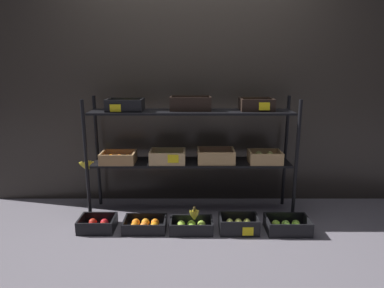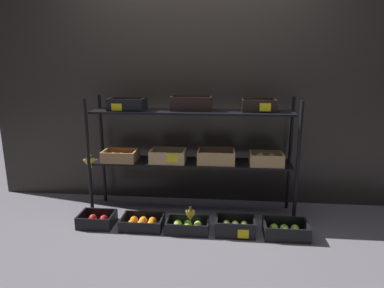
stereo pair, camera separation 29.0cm
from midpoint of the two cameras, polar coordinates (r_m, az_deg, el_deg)
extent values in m
plane|color=slate|center=(3.39, -2.50, -11.43)|extent=(10.00, 10.00, 0.00)
cube|color=#2D2823|center=(3.46, -2.42, 8.87)|extent=(4.30, 0.12, 2.30)
cylinder|color=black|center=(3.21, -19.97, -2.93)|extent=(0.03, 0.03, 1.13)
cylinder|color=black|center=(3.12, 14.96, -3.03)|extent=(0.03, 0.03, 1.13)
cylinder|color=black|center=(3.54, -18.02, -1.29)|extent=(0.03, 0.03, 1.13)
cylinder|color=black|center=(3.45, 13.47, -1.34)|extent=(0.03, 0.03, 1.13)
cube|color=black|center=(3.21, -2.60, -3.16)|extent=(1.87, 0.33, 0.02)
cube|color=black|center=(3.10, -2.69, 5.48)|extent=(1.87, 0.33, 0.02)
cube|color=#A87F51|center=(3.26, -14.82, -3.01)|extent=(0.32, 0.23, 0.01)
cube|color=#A87F51|center=(3.15, -15.37, -2.67)|extent=(0.32, 0.02, 0.09)
cube|color=#A87F51|center=(3.35, -14.40, -1.64)|extent=(0.32, 0.02, 0.09)
cube|color=#A87F51|center=(3.29, -17.43, -2.11)|extent=(0.02, 0.20, 0.09)
cube|color=#A87F51|center=(3.21, -12.26, -2.16)|extent=(0.02, 0.20, 0.09)
sphere|color=orange|center=(3.24, -16.26, -2.56)|extent=(0.06, 0.06, 0.06)
sphere|color=orange|center=(3.22, -14.96, -2.56)|extent=(0.06, 0.06, 0.06)
sphere|color=orange|center=(3.20, -13.75, -2.60)|extent=(0.06, 0.06, 0.06)
sphere|color=orange|center=(3.31, -16.05, -2.22)|extent=(0.06, 0.06, 0.06)
sphere|color=orange|center=(3.29, -14.68, -2.23)|extent=(0.06, 0.06, 0.06)
sphere|color=orange|center=(3.27, -13.38, -2.24)|extent=(0.06, 0.06, 0.06)
cube|color=tan|center=(3.18, -6.66, -3.06)|extent=(0.33, 0.24, 0.01)
cube|color=tan|center=(3.06, -6.93, -2.59)|extent=(0.33, 0.02, 0.11)
cube|color=tan|center=(3.27, -6.46, -1.52)|extent=(0.33, 0.02, 0.11)
cube|color=tan|center=(3.19, -9.51, -2.02)|extent=(0.02, 0.21, 0.11)
cube|color=tan|center=(3.15, -3.83, -2.05)|extent=(0.02, 0.21, 0.11)
sphere|color=#8FC833|center=(3.15, -8.08, -2.50)|extent=(0.07, 0.07, 0.07)
sphere|color=#83B131|center=(3.14, -6.78, -2.52)|extent=(0.07, 0.07, 0.07)
sphere|color=#7FC137|center=(3.13, -5.46, -2.52)|extent=(0.07, 0.07, 0.07)
sphere|color=#90BE38|center=(3.22, -7.99, -2.16)|extent=(0.07, 0.07, 0.07)
sphere|color=#93B231|center=(3.20, -6.69, -2.18)|extent=(0.07, 0.07, 0.07)
sphere|color=#93C145|center=(3.19, -5.18, -2.18)|extent=(0.07, 0.07, 0.07)
cube|color=yellow|center=(3.04, -5.88, -2.56)|extent=(0.10, 0.01, 0.08)
cube|color=tan|center=(3.17, 1.57, -3.03)|extent=(0.35, 0.25, 0.01)
cube|color=tan|center=(3.04, 1.63, -2.53)|extent=(0.35, 0.02, 0.11)
cube|color=tan|center=(3.27, 1.52, -1.39)|extent=(0.35, 0.02, 0.11)
cube|color=tan|center=(3.16, -1.42, -1.94)|extent=(0.02, 0.22, 0.11)
cube|color=tan|center=(3.16, 4.56, -1.93)|extent=(0.02, 0.22, 0.11)
sphere|color=#5C2755|center=(3.11, -0.42, -2.80)|extent=(0.05, 0.05, 0.05)
sphere|color=#68244C|center=(3.11, 0.67, -2.82)|extent=(0.05, 0.05, 0.05)
sphere|color=#6C2C51|center=(3.11, 1.53, -2.79)|extent=(0.05, 0.05, 0.05)
sphere|color=#692C46|center=(3.11, 2.58, -2.80)|extent=(0.05, 0.05, 0.05)
sphere|color=#5D2751|center=(3.12, 3.59, -2.79)|extent=(0.05, 0.05, 0.05)
sphere|color=#642147|center=(3.16, -0.33, -2.52)|extent=(0.05, 0.05, 0.05)
sphere|color=#6C205D|center=(3.16, 0.57, -2.53)|extent=(0.05, 0.05, 0.05)
sphere|color=#661B59|center=(3.17, 1.52, -2.50)|extent=(0.05, 0.05, 0.05)
sphere|color=#6C2253|center=(3.17, 2.56, -2.51)|extent=(0.05, 0.05, 0.05)
sphere|color=#552C5E|center=(3.17, 3.54, -2.51)|extent=(0.05, 0.05, 0.05)
sphere|color=#542C4F|center=(3.22, -0.36, -2.24)|extent=(0.05, 0.05, 0.05)
sphere|color=#5A2245|center=(3.22, 0.62, -2.24)|extent=(0.05, 0.05, 0.05)
sphere|color=#59274B|center=(3.22, 1.48, -2.24)|extent=(0.05, 0.05, 0.05)
sphere|color=#5E3048|center=(3.22, 2.46, -2.22)|extent=(0.05, 0.05, 0.05)
sphere|color=#5E194C|center=(3.22, 3.49, -2.24)|extent=(0.05, 0.05, 0.05)
cube|color=tan|center=(3.20, 9.86, -3.09)|extent=(0.30, 0.22, 0.01)
cube|color=tan|center=(3.09, 10.22, -2.63)|extent=(0.30, 0.02, 0.10)
cube|color=tan|center=(3.28, 9.60, -1.63)|extent=(0.30, 0.02, 0.10)
cube|color=tan|center=(3.16, 7.33, -2.13)|extent=(0.02, 0.19, 0.10)
cube|color=tan|center=(3.21, 12.43, -2.10)|extent=(0.02, 0.19, 0.10)
ellipsoid|color=#B2BE5E|center=(3.14, 9.14, -2.37)|extent=(0.07, 0.07, 0.09)
ellipsoid|color=#B2B75A|center=(3.17, 10.90, -2.32)|extent=(0.07, 0.07, 0.09)
ellipsoid|color=tan|center=(3.21, 8.87, -2.05)|extent=(0.07, 0.07, 0.09)
ellipsoid|color=tan|center=(3.22, 10.74, -2.05)|extent=(0.07, 0.07, 0.09)
cube|color=black|center=(3.19, -13.76, 5.61)|extent=(0.33, 0.24, 0.01)
cube|color=black|center=(3.07, -14.31, 6.34)|extent=(0.33, 0.02, 0.10)
cube|color=black|center=(3.29, -13.35, 6.84)|extent=(0.33, 0.02, 0.10)
cube|color=black|center=(3.22, -16.56, 6.52)|extent=(0.02, 0.21, 0.10)
cube|color=black|center=(3.14, -11.01, 6.67)|extent=(0.02, 0.21, 0.10)
ellipsoid|color=yellow|center=(3.17, -15.37, 6.29)|extent=(0.06, 0.06, 0.08)
ellipsoid|color=yellow|center=(3.14, -13.99, 6.33)|extent=(0.06, 0.06, 0.08)
ellipsoid|color=yellow|center=(3.12, -12.47, 6.36)|extent=(0.06, 0.06, 0.08)
ellipsoid|color=yellow|center=(3.23, -15.02, 6.46)|extent=(0.06, 0.06, 0.08)
ellipsoid|color=yellow|center=(3.21, -13.69, 6.49)|extent=(0.06, 0.06, 0.08)
ellipsoid|color=yellow|center=(3.20, -12.25, 6.53)|extent=(0.06, 0.06, 0.08)
cube|color=yellow|center=(3.08, -15.52, 5.89)|extent=(0.10, 0.01, 0.07)
cube|color=black|center=(3.14, -2.81, 5.87)|extent=(0.38, 0.21, 0.01)
cube|color=black|center=(3.03, -2.92, 6.83)|extent=(0.38, 0.02, 0.12)
cube|color=black|center=(3.23, -2.74, 7.24)|extent=(0.38, 0.02, 0.12)
cube|color=black|center=(3.14, -6.15, 7.01)|extent=(0.02, 0.18, 0.12)
cube|color=black|center=(3.13, 0.52, 7.05)|extent=(0.02, 0.18, 0.12)
ellipsoid|color=brown|center=(3.11, -4.97, 6.51)|extent=(0.05, 0.05, 0.07)
ellipsoid|color=brown|center=(3.11, -3.96, 6.51)|extent=(0.05, 0.05, 0.07)
ellipsoid|color=brown|center=(3.10, -2.82, 6.52)|extent=(0.05, 0.05, 0.07)
ellipsoid|color=brown|center=(3.10, -1.72, 6.52)|extent=(0.05, 0.05, 0.07)
ellipsoid|color=brown|center=(3.10, -0.61, 6.52)|extent=(0.05, 0.05, 0.07)
ellipsoid|color=brown|center=(3.17, -4.92, 6.64)|extent=(0.05, 0.05, 0.07)
ellipsoid|color=brown|center=(3.17, -3.87, 6.65)|extent=(0.05, 0.05, 0.07)
ellipsoid|color=brown|center=(3.16, -2.73, 6.65)|extent=(0.05, 0.05, 0.07)
ellipsoid|color=brown|center=(3.16, -1.75, 6.66)|extent=(0.05, 0.05, 0.07)
ellipsoid|color=brown|center=(3.16, -0.62, 6.66)|extent=(0.05, 0.05, 0.07)
cube|color=black|center=(3.17, 8.43, 5.82)|extent=(0.31, 0.25, 0.01)
cube|color=black|center=(3.05, 8.78, 6.56)|extent=(0.31, 0.02, 0.10)
cube|color=black|center=(3.28, 8.17, 7.06)|extent=(0.31, 0.02, 0.10)
cube|color=black|center=(3.15, 5.84, 6.86)|extent=(0.02, 0.22, 0.10)
cube|color=black|center=(3.19, 11.06, 6.77)|extent=(0.02, 0.22, 0.10)
sphere|color=gold|center=(3.12, 7.55, 6.51)|extent=(0.07, 0.07, 0.07)
sphere|color=gold|center=(3.14, 9.48, 6.48)|extent=(0.07, 0.07, 0.07)
sphere|color=gold|center=(3.20, 7.53, 6.67)|extent=(0.07, 0.07, 0.07)
sphere|color=gold|center=(3.20, 9.23, 6.62)|extent=(0.07, 0.07, 0.07)
cube|color=yellow|center=(3.05, 9.70, 6.41)|extent=(0.10, 0.01, 0.08)
cylinder|color=brown|center=(3.35, -19.83, -2.42)|extent=(0.02, 0.02, 0.02)
ellipsoid|color=yellow|center=(3.37, -20.25, -3.56)|extent=(0.11, 0.03, 0.10)
ellipsoid|color=gold|center=(3.36, -20.14, -3.58)|extent=(0.09, 0.03, 0.11)
ellipsoid|color=yellow|center=(3.37, -19.84, -3.54)|extent=(0.05, 0.03, 0.12)
ellipsoid|color=yellow|center=(3.36, -19.63, -3.56)|extent=(0.06, 0.03, 0.12)
ellipsoid|color=yellow|center=(3.36, -19.49, -3.56)|extent=(0.08, 0.03, 0.12)
ellipsoid|color=yellow|center=(3.36, -19.29, -3.53)|extent=(0.10, 0.03, 0.10)
cube|color=black|center=(3.20, -18.28, -13.61)|extent=(0.31, 0.24, 0.01)
cube|color=black|center=(3.08, -19.01, -13.58)|extent=(0.31, 0.02, 0.10)
cube|color=black|center=(3.27, -17.75, -11.85)|extent=(0.31, 0.02, 0.10)
cube|color=black|center=(3.22, -20.92, -12.49)|extent=(0.02, 0.21, 0.10)
cube|color=black|center=(3.13, -15.72, -12.87)|extent=(0.02, 0.21, 0.10)
sphere|color=red|center=(3.17, -19.45, -13.15)|extent=(0.07, 0.07, 0.07)
sphere|color=red|center=(3.14, -17.51, -13.24)|extent=(0.07, 0.07, 0.07)
sphere|color=red|center=(3.23, -19.03, -12.58)|extent=(0.07, 0.07, 0.07)
sphere|color=red|center=(3.19, -17.22, -12.75)|extent=(0.07, 0.07, 0.07)
cube|color=black|center=(3.09, -10.66, -14.09)|extent=(0.37, 0.25, 0.01)
cube|color=black|center=(2.97, -11.13, -14.25)|extent=(0.37, 0.02, 0.09)
cube|color=black|center=(3.17, -10.32, -12.32)|extent=(0.37, 0.02, 0.09)
cube|color=black|center=(3.11, -14.01, -13.09)|extent=(0.02, 0.22, 0.09)
cube|color=black|center=(3.04, -7.32, -13.38)|extent=(0.02, 0.22, 0.09)
sphere|color=orange|center=(3.06, -12.41, -13.58)|extent=(0.07, 0.07, 0.07)
sphere|color=orange|center=(3.05, -10.89, -13.67)|extent=(0.07, 0.07, 0.07)
sphere|color=orange|center=(3.03, -9.16, -13.75)|extent=(0.07, 0.07, 0.07)
sphere|color=orange|center=(3.12, -12.16, -13.05)|extent=(0.07, 0.07, 0.07)
sphere|color=orange|center=(3.11, -10.58, -13.09)|extent=(0.07, 0.07, 0.07)
sphere|color=orange|center=(3.09, -8.97, -13.18)|extent=(0.07, 0.07, 0.07)
cube|color=black|center=(3.02, -2.85, -14.57)|extent=(0.37, 0.22, 0.01)
cube|color=black|center=(2.91, -2.97, -14.58)|extent=(0.37, 0.02, 0.10)
cube|color=black|center=(3.09, -2.77, -12.81)|extent=(0.37, 0.02, 0.10)
cube|color=black|center=(3.01, -6.36, -13.60)|extent=(0.02, 0.19, 0.10)
cube|color=black|center=(2.99, 0.65, -13.68)|extent=(0.02, 0.19, 0.10)
sphere|color=#95BA41|center=(2.99, -4.70, -14.05)|extent=(0.07, 0.07, 0.07)
sphere|color=#88C237|center=(2.98, -2.80, -14.13)|extent=(0.07, 0.07, 0.07)
sphere|color=#94B642|center=(2.97, -1.04, -14.14)|extent=(0.07, 0.07, 0.07)
sphere|color=#96C43D|center=(3.04, -4.60, -13.57)|extent=(0.07, 0.07, 0.07)
sphere|color=#8DBE31|center=(3.03, -2.76, -13.63)|extent=(0.07, 0.07, 0.07)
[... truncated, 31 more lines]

